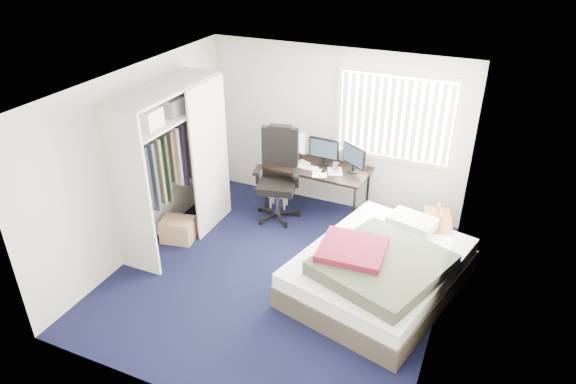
# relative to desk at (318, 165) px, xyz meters

# --- Properties ---
(ground) EXTENTS (4.20, 4.20, 0.00)m
(ground) POSITION_rel_desk_xyz_m (0.13, -1.75, -0.80)
(ground) COLOR black
(ground) RESTS_ON ground
(room_shell) EXTENTS (4.20, 4.20, 4.20)m
(room_shell) POSITION_rel_desk_xyz_m (0.13, -1.75, 0.71)
(room_shell) COLOR silver
(room_shell) RESTS_ON ground
(window_assembly) EXTENTS (1.72, 0.09, 1.32)m
(window_assembly) POSITION_rel_desk_xyz_m (1.03, 0.29, 0.80)
(window_assembly) COLOR white
(window_assembly) RESTS_ON ground
(closet) EXTENTS (0.64, 1.84, 2.22)m
(closet) POSITION_rel_desk_xyz_m (-1.54, -1.49, 0.55)
(closet) COLOR beige
(closet) RESTS_ON ground
(desk) EXTENTS (1.60, 0.80, 1.23)m
(desk) POSITION_rel_desk_xyz_m (0.00, 0.00, 0.00)
(desk) COLOR black
(desk) RESTS_ON ground
(office_chair) EXTENTS (0.79, 0.79, 1.41)m
(office_chair) POSITION_rel_desk_xyz_m (-0.50, -0.35, -0.26)
(office_chair) COLOR black
(office_chair) RESTS_ON ground
(footstool) EXTENTS (0.34, 0.29, 0.25)m
(footstool) POSITION_rel_desk_xyz_m (-0.60, -0.14, -0.61)
(footstool) COLOR white
(footstool) RESTS_ON ground
(nightstand) EXTENTS (0.49, 0.77, 0.67)m
(nightstand) POSITION_rel_desk_xyz_m (1.88, -0.36, -0.37)
(nightstand) COLOR brown
(nightstand) RESTS_ON ground
(bed) EXTENTS (2.17, 2.57, 0.72)m
(bed) POSITION_rel_desk_xyz_m (1.38, -1.51, -0.50)
(bed) COLOR #42392F
(bed) RESTS_ON ground
(pine_box) EXTENTS (0.50, 0.41, 0.34)m
(pine_box) POSITION_rel_desk_xyz_m (-1.52, -1.57, -0.63)
(pine_box) COLOR #A17150
(pine_box) RESTS_ON ground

